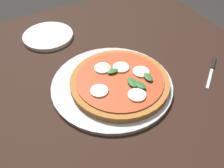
# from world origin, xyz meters

# --- Properties ---
(dining_table) EXTENTS (1.10, 0.98, 0.70)m
(dining_table) POSITION_xyz_m (0.00, 0.00, 0.60)
(dining_table) COLOR black
(dining_table) RESTS_ON ground_plane
(serving_tray) EXTENTS (0.37, 0.37, 0.01)m
(serving_tray) POSITION_xyz_m (0.01, -0.05, 0.71)
(serving_tray) COLOR silver
(serving_tray) RESTS_ON dining_table
(pizza) EXTENTS (0.30, 0.30, 0.03)m
(pizza) POSITION_xyz_m (0.02, -0.03, 0.73)
(pizza) COLOR #B27033
(pizza) RESTS_ON serving_tray
(plate_white) EXTENTS (0.19, 0.19, 0.01)m
(plate_white) POSITION_xyz_m (-0.34, -0.14, 0.71)
(plate_white) COLOR white
(plate_white) RESTS_ON dining_table
(knife) EXTENTS (0.10, 0.13, 0.01)m
(knife) POSITION_xyz_m (0.09, 0.28, 0.71)
(knife) COLOR black
(knife) RESTS_ON dining_table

